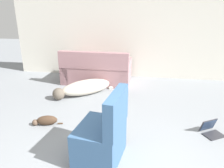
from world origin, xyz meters
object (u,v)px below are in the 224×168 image
Objects in this scene: dog at (84,88)px; side_chair at (103,137)px; couch at (97,72)px; laptop_open at (210,129)px; cat at (46,121)px.

side_chair is (0.82, -2.05, 0.17)m from dog.
couch is at bearing -136.29° from dog.
side_chair is (0.72, -2.86, 0.04)m from couch.
laptop_open is (2.25, -2.03, -0.22)m from couch.
side_chair is (-1.53, -0.83, 0.25)m from laptop_open.
cat is 0.53× the size of side_chair.
cat is (-0.38, -2.18, -0.21)m from couch.
couch reaches higher than laptop_open.
couch is 0.83m from dog.
side_chair reaches higher than cat.
side_chair is (1.10, -0.68, 0.24)m from cat.
cat is 2.63m from laptop_open.
laptop_open is 0.41× the size of side_chair.
dog is 2.22m from side_chair.
couch reaches higher than cat.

